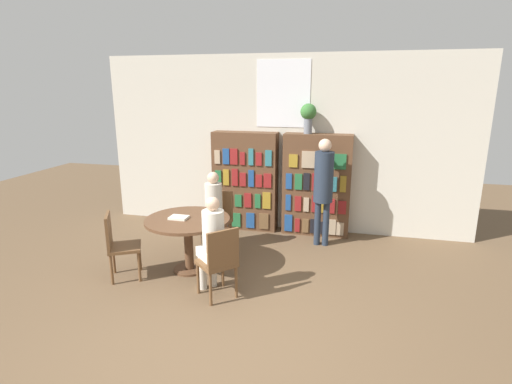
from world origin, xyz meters
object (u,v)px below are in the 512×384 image
at_px(bookshelf_left, 245,181).
at_px(bookshelf_right, 316,185).
at_px(chair_left_side, 218,217).
at_px(librarian_standing, 324,182).
at_px(seated_reader_right, 212,239).
at_px(chair_far_side, 219,260).
at_px(flower_vase, 308,115).
at_px(reading_table, 188,228).
at_px(seated_reader_left, 213,207).
at_px(chair_near_camera, 118,243).

relative_size(bookshelf_left, bookshelf_right, 1.00).
relative_size(chair_left_side, librarian_standing, 0.52).
relative_size(bookshelf_left, seated_reader_right, 1.39).
xyz_separation_m(chair_far_side, librarian_standing, (1.04, 1.99, 0.54)).
height_order(bookshelf_right, flower_vase, flower_vase).
xyz_separation_m(flower_vase, reading_table, (-1.37, -1.87, -1.41)).
relative_size(chair_left_side, seated_reader_right, 0.73).
relative_size(reading_table, seated_reader_left, 0.92).
bearing_deg(chair_left_side, seated_reader_left, 90.00).
bearing_deg(reading_table, chair_near_camera, -151.58).
height_order(bookshelf_right, librarian_standing, bookshelf_right).
bearing_deg(chair_left_side, flower_vase, -134.59).
height_order(chair_far_side, seated_reader_left, seated_reader_left).
bearing_deg(bookshelf_left, seated_reader_right, -84.50).
relative_size(flower_vase, chair_near_camera, 0.54).
bearing_deg(flower_vase, chair_near_camera, -133.26).
xyz_separation_m(chair_far_side, seated_reader_left, (-0.56, 1.34, 0.20)).
bearing_deg(bookshelf_right, reading_table, -129.65).
bearing_deg(reading_table, bookshelf_right, 50.35).
xyz_separation_m(reading_table, chair_left_side, (0.12, 0.90, -0.12)).
relative_size(seated_reader_left, librarian_standing, 0.73).
xyz_separation_m(bookshelf_right, seated_reader_left, (-1.45, -1.14, -0.15)).
xyz_separation_m(reading_table, chair_near_camera, (-0.80, -0.43, -0.12)).
bearing_deg(flower_vase, seated_reader_left, -137.91).
xyz_separation_m(chair_left_side, seated_reader_left, (-0.02, -0.18, 0.20)).
distance_m(chair_near_camera, seated_reader_left, 1.47).
distance_m(seated_reader_left, seated_reader_right, 1.29).
xyz_separation_m(bookshelf_left, flower_vase, (1.07, 0.00, 1.17)).
relative_size(bookshelf_right, seated_reader_right, 1.39).
distance_m(chair_far_side, seated_reader_left, 1.47).
bearing_deg(librarian_standing, seated_reader_left, -158.10).
relative_size(chair_left_side, chair_far_side, 1.00).
height_order(chair_near_camera, seated_reader_left, seated_reader_left).
height_order(seated_reader_left, seated_reader_right, seated_reader_left).
distance_m(bookshelf_right, chair_far_side, 2.66).
xyz_separation_m(flower_vase, seated_reader_left, (-1.27, -1.15, -1.32)).
bearing_deg(reading_table, bookshelf_left, 80.91).
bearing_deg(reading_table, seated_reader_right, -43.58).
distance_m(bookshelf_left, seated_reader_left, 1.17).
relative_size(seated_reader_left, seated_reader_right, 1.01).
bearing_deg(chair_near_camera, seated_reader_right, 58.61).
bearing_deg(librarian_standing, reading_table, -141.18).
xyz_separation_m(bookshelf_left, chair_near_camera, (-1.10, -2.29, -0.36)).
bearing_deg(chair_near_camera, librarian_standing, 97.34).
distance_m(bookshelf_left, chair_far_side, 2.54).
bearing_deg(chair_far_side, reading_table, 90.00).
distance_m(chair_near_camera, seated_reader_right, 1.34).
distance_m(flower_vase, librarian_standing, 1.15).
xyz_separation_m(bookshelf_left, librarian_standing, (1.39, -0.50, 0.19)).
xyz_separation_m(chair_near_camera, seated_reader_left, (0.89, 1.15, 0.20)).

